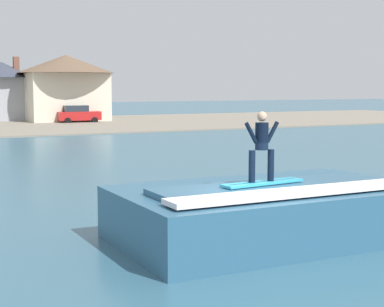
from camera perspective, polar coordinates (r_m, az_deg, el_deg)
ground_plane at (r=14.57m, az=5.46°, el=-9.15°), size 260.00×260.00×0.00m
wave_crest at (r=15.77m, az=6.93°, el=-5.37°), size 7.44×4.32×1.49m
surfboard at (r=15.16m, az=6.51°, el=-2.69°), size 2.28×0.69×0.06m
surfer at (r=15.02m, az=6.43°, el=0.98°), size 0.97×0.32×1.70m
car_far_shore at (r=65.37m, az=-10.45°, el=3.58°), size 4.38×2.07×1.86m
house_gabled_white at (r=68.16m, az=-11.48°, el=6.46°), size 10.28×10.28×7.14m
house_small_cottage at (r=70.68m, az=-17.04°, el=5.79°), size 7.00×7.00×7.00m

